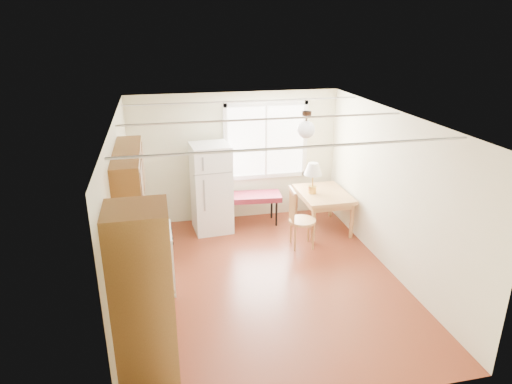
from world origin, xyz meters
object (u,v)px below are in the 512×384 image
object	(u,v)px
refrigerator	(211,188)
bench	(246,198)
dining_table	(323,198)
chair	(297,214)

from	to	relation	value
refrigerator	bench	xyz separation A→B (m)	(0.66, 0.07, -0.28)
dining_table	chair	xyz separation A→B (m)	(-0.71, -0.62, -0.01)
bench	dining_table	bearing A→B (deg)	-13.86
refrigerator	bench	size ratio (longest dim) A/B	1.20
refrigerator	bench	bearing A→B (deg)	1.71
refrigerator	dining_table	size ratio (longest dim) A/B	1.42
refrigerator	chair	world-z (taller)	refrigerator
chair	bench	bearing A→B (deg)	125.12
bench	dining_table	distance (m)	1.47
dining_table	bench	bearing A→B (deg)	160.40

